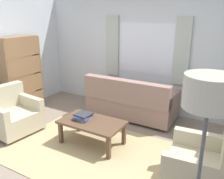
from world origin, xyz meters
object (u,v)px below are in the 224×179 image
(coffee_table, at_px, (92,124))
(book_stack_on_table, at_px, (83,116))
(armchair_right, at_px, (204,166))
(couch, at_px, (130,102))
(standing_lamp, at_px, (207,111))
(armchair_left, at_px, (12,114))
(bookshelf, at_px, (24,77))

(coffee_table, distance_m, book_stack_on_table, 0.21)
(armchair_right, relative_size, coffee_table, 0.82)
(couch, height_order, coffee_table, couch)
(coffee_table, bearing_deg, standing_lamp, -34.81)
(armchair_left, height_order, bookshelf, bookshelf)
(coffee_table, relative_size, standing_lamp, 0.60)
(armchair_right, xyz_separation_m, standing_lamp, (0.09, -1.15, 1.21))
(armchair_left, bearing_deg, bookshelf, 40.43)
(bookshelf, xyz_separation_m, standing_lamp, (4.20, -1.89, 0.76))
(couch, relative_size, armchair_right, 2.10)
(armchair_left, relative_size, book_stack_on_table, 2.70)
(coffee_table, height_order, book_stack_on_table, book_stack_on_table)
(couch, distance_m, coffee_table, 1.34)
(couch, height_order, book_stack_on_table, couch)
(bookshelf, height_order, standing_lamp, standing_lamp)
(armchair_left, height_order, book_stack_on_table, armchair_left)
(couch, distance_m, book_stack_on_table, 1.36)
(armchair_left, distance_m, armchair_right, 3.50)
(couch, relative_size, bookshelf, 1.10)
(armchair_left, xyz_separation_m, book_stack_on_table, (1.42, 0.38, 0.14))
(couch, bearing_deg, standing_lamp, 125.06)
(armchair_left, distance_m, book_stack_on_table, 1.48)
(book_stack_on_table, bearing_deg, bookshelf, 166.00)
(couch, relative_size, armchair_left, 2.07)
(coffee_table, bearing_deg, couch, 86.49)
(armchair_left, height_order, coffee_table, armchair_left)
(armchair_right, distance_m, coffee_table, 1.91)
(armchair_right, height_order, standing_lamp, standing_lamp)
(couch, bearing_deg, book_stack_on_table, 78.67)
(armchair_right, distance_m, standing_lamp, 1.67)
(couch, xyz_separation_m, standing_lamp, (1.90, -2.71, 1.20))
(armchair_right, bearing_deg, book_stack_on_table, -101.07)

